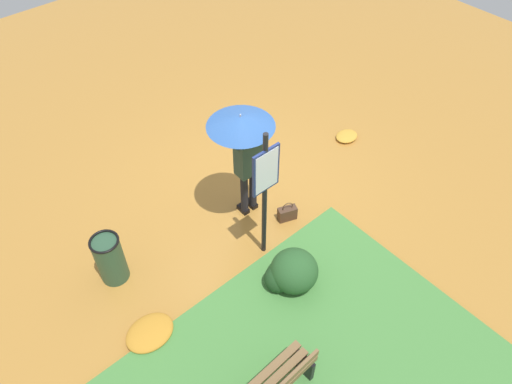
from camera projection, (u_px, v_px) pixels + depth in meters
ground_plane at (251, 197)px, 8.29m from camera, size 18.00×18.00×0.00m
person_with_umbrella at (244, 140)px, 6.93m from camera, size 0.96×0.96×2.04m
info_sign_post at (265, 184)px, 6.47m from camera, size 0.44×0.07×2.30m
handbag at (287, 213)px, 7.87m from camera, size 0.33×0.24×0.37m
trash_bin at (110, 259)px, 6.89m from camera, size 0.42×0.42×0.83m
shrub_cluster at (291, 272)px, 6.90m from camera, size 0.75×0.68×0.61m
leaf_pile_near_person at (150, 333)px, 6.49m from camera, size 0.67×0.53×0.15m
leaf_pile_by_bench at (347, 136)px, 9.30m from camera, size 0.45×0.36×0.10m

